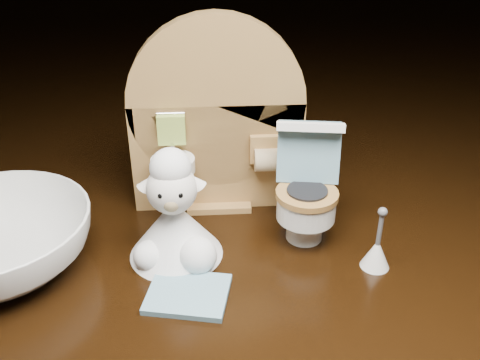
{
  "coord_description": "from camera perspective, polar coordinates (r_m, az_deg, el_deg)",
  "views": [
    {
      "loc": [
        -0.01,
        -0.3,
        0.23
      ],
      "look_at": [
        0.01,
        0.02,
        0.05
      ],
      "focal_mm": 40.0,
      "sensor_mm": 36.0,
      "label": 1
    }
  ],
  "objects": [
    {
      "name": "plush_lamb",
      "position": [
        0.36,
        -7.0,
        -4.36
      ],
      "size": [
        0.06,
        0.06,
        0.08
      ],
      "rotation": [
        0.0,
        0.0,
        0.0
      ],
      "color": "white",
      "rests_on": "ground"
    },
    {
      "name": "toy_toilet",
      "position": [
        0.38,
        7.08,
        -1.54
      ],
      "size": [
        0.05,
        0.06,
        0.09
      ],
      "rotation": [
        0.0,
        0.0,
        -0.15
      ],
      "color": "white",
      "rests_on": "ground"
    },
    {
      "name": "toilet_brush",
      "position": [
        0.37,
        14.36,
        -7.39
      ],
      "size": [
        0.02,
        0.02,
        0.05
      ],
      "color": "white",
      "rests_on": "ground"
    },
    {
      "name": "bath_mat",
      "position": [
        0.34,
        -5.58,
        -12.0
      ],
      "size": [
        0.06,
        0.05,
        0.0
      ],
      "primitive_type": "cube",
      "rotation": [
        0.0,
        0.0,
        -0.21
      ],
      "color": "#6895A6",
      "rests_on": "ground"
    },
    {
      "name": "backdrop_panel",
      "position": [
        0.4,
        -2.58,
        5.53
      ],
      "size": [
        0.13,
        0.05,
        0.15
      ],
      "color": "#A2753F",
      "rests_on": "ground"
    }
  ]
}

